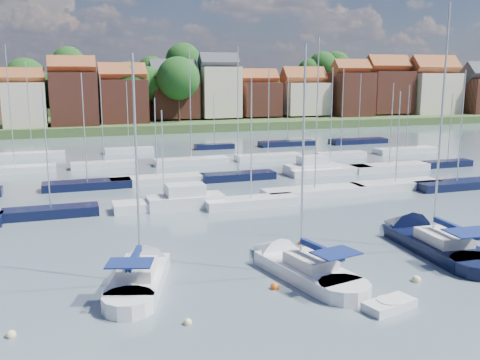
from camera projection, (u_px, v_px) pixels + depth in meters
name	position (u px, v px, depth m)	size (l,w,h in m)	color
ground	(192.00, 169.00, 69.79)	(260.00, 260.00, 0.00)	#4F616B
sailboat_left	(143.00, 273.00, 32.37)	(5.84, 10.96, 14.46)	silver
sailboat_centre	(293.00, 265.00, 33.66)	(5.27, 11.49, 15.12)	silver
sailboat_navy	(422.00, 239.00, 39.05)	(4.28, 13.48, 18.34)	black
tender	(389.00, 305.00, 28.11)	(3.12, 2.00, 0.62)	silver
buoy_a	(11.00, 337.00, 25.19)	(0.47, 0.47, 0.47)	beige
buoy_b	(188.00, 324.00, 26.45)	(0.43, 0.43, 0.43)	beige
buoy_c	(275.00, 289.00, 30.84)	(0.53, 0.53, 0.53)	#D85914
buoy_d	(416.00, 281.00, 31.94)	(0.55, 0.55, 0.55)	beige
buoy_e	(301.00, 244.00, 38.95)	(0.42, 0.42, 0.42)	#D85914
marina_field	(216.00, 171.00, 65.77)	(79.62, 41.41, 15.93)	silver
far_shore_town	(126.00, 101.00, 155.90)	(212.46, 90.00, 22.27)	#3C5B2D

